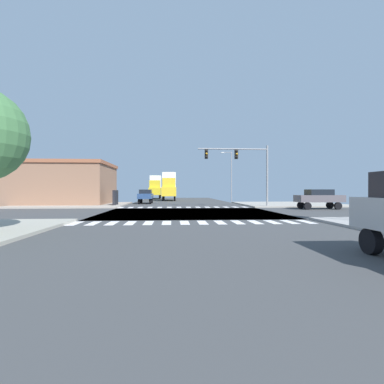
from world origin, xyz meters
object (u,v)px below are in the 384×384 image
(sedan_leading_2, at_px, (146,195))
(box_truck_crossing_1, at_px, (156,186))
(street_lamp, at_px, (230,172))
(sedan_trailing_3, at_px, (319,197))
(box_truck_outer_2, at_px, (169,186))
(bank_building, at_px, (48,184))
(traffic_signal_mast, at_px, (240,161))

(sedan_leading_2, bearing_deg, box_truck_crossing_1, -90.00)
(street_lamp, bearing_deg, sedan_trailing_3, -73.86)
(sedan_leading_2, relative_size, box_truck_outer_2, 0.60)
(street_lamp, height_order, box_truck_outer_2, street_lamp)
(bank_building, relative_size, sedan_trailing_3, 3.89)
(box_truck_crossing_1, distance_m, sedan_leading_2, 23.42)
(traffic_signal_mast, bearing_deg, sedan_leading_2, 140.09)
(bank_building, relative_size, sedan_leading_2, 3.89)
(bank_building, xyz_separation_m, sedan_leading_2, (11.82, 2.05, -1.49))
(sedan_trailing_3, bearing_deg, traffic_signal_mast, -118.39)
(box_truck_crossing_1, bearing_deg, bank_building, 65.06)
(traffic_signal_mast, bearing_deg, street_lamp, 83.41)
(street_lamp, height_order, sedan_leading_2, street_lamp)
(sedan_leading_2, xyz_separation_m, box_truck_outer_2, (3.00, 11.49, 1.45))
(bank_building, distance_m, sedan_leading_2, 12.09)
(box_truck_crossing_1, xyz_separation_m, box_truck_outer_2, (3.00, -11.89, 0.00))
(box_truck_crossing_1, distance_m, box_truck_outer_2, 12.26)
(traffic_signal_mast, relative_size, sedan_trailing_3, 1.75)
(box_truck_outer_2, bearing_deg, sedan_leading_2, 75.36)
(traffic_signal_mast, bearing_deg, sedan_trailing_3, -28.39)
(traffic_signal_mast, distance_m, street_lamp, 14.17)
(bank_building, relative_size, box_truck_crossing_1, 2.32)
(bank_building, xyz_separation_m, box_truck_crossing_1, (11.82, 25.43, -0.04))
(sedan_trailing_3, relative_size, box_truck_outer_2, 0.60)
(traffic_signal_mast, distance_m, box_truck_crossing_1, 34.19)
(bank_building, bearing_deg, box_truck_outer_2, 42.40)
(traffic_signal_mast, xyz_separation_m, box_truck_outer_2, (-7.76, 20.48, -2.32))
(street_lamp, xyz_separation_m, bank_building, (-24.21, -7.12, -2.02))
(street_lamp, relative_size, sedan_trailing_3, 1.79)
(sedan_leading_2, height_order, sedan_trailing_3, same)
(traffic_signal_mast, height_order, bank_building, traffic_signal_mast)
(bank_building, distance_m, box_truck_outer_2, 20.08)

